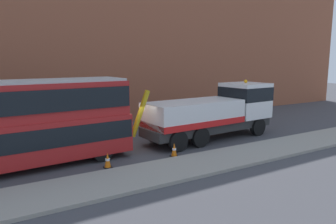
% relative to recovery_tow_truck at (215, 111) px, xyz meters
% --- Properties ---
extents(ground_plane, '(120.00, 120.00, 0.00)m').
position_rel_recovery_tow_truck_xyz_m(ground_plane, '(-5.63, 0.35, -1.76)').
color(ground_plane, '#424247').
extents(near_kerb, '(60.00, 2.80, 0.15)m').
position_rel_recovery_tow_truck_xyz_m(near_kerb, '(-5.63, -3.85, -1.68)').
color(near_kerb, gray).
rests_on(near_kerb, ground_plane).
extents(building_facade, '(60.00, 1.50, 16.00)m').
position_rel_recovery_tow_truck_xyz_m(building_facade, '(-5.63, 8.54, 6.31)').
color(building_facade, '#935138').
rests_on(building_facade, ground_plane).
extents(recovery_tow_truck, '(10.21, 3.19, 3.67)m').
position_rel_recovery_tow_truck_xyz_m(recovery_tow_truck, '(0.00, 0.00, 0.00)').
color(recovery_tow_truck, '#2D2D2D').
rests_on(recovery_tow_truck, ground_plane).
extents(double_decker_bus, '(11.15, 3.23, 4.06)m').
position_rel_recovery_tow_truck_xyz_m(double_decker_bus, '(-11.77, -0.03, 0.47)').
color(double_decker_bus, '#AD1E1E').
rests_on(double_decker_bus, ground_plane).
extents(traffic_cone_near_bus, '(0.36, 0.36, 0.72)m').
position_rel_recovery_tow_truck_xyz_m(traffic_cone_near_bus, '(-7.95, -1.90, -1.42)').
color(traffic_cone_near_bus, orange).
rests_on(traffic_cone_near_bus, ground_plane).
extents(traffic_cone_midway, '(0.36, 0.36, 0.72)m').
position_rel_recovery_tow_truck_xyz_m(traffic_cone_midway, '(-4.37, -2.02, -1.42)').
color(traffic_cone_midway, orange).
rests_on(traffic_cone_midway, ground_plane).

